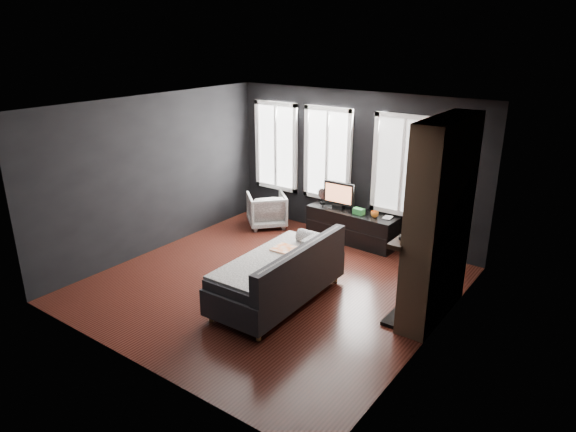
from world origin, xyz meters
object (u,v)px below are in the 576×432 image
Objects in this scene: mug at (375,213)px; mantel_vase at (434,211)px; sofa at (278,271)px; book at (384,212)px; armchair at (267,208)px; media_console at (352,226)px; monitor at (339,193)px.

mantel_vase is at bearing -38.30° from mug.
book is at bearing 80.42° from sofa.
mantel_vase reaches higher than armchair.
mantel_vase reaches higher than media_console.
sofa reaches higher than book.
armchair is at bearing -168.32° from media_console.
sofa reaches higher than mug.
mug is (2.23, 0.23, 0.29)m from armchair.
monitor is (-0.31, 0.01, 0.57)m from media_console.
monitor is (-0.53, 2.58, 0.40)m from sofa.
mantel_vase is at bearing -43.13° from book.
media_console is at bearing 147.89° from mantel_vase.
armchair is 5.40× the size of mug.
monitor is 0.92m from book.
armchair is 2.26m from mug.
book is (0.60, 0.03, 0.39)m from media_console.
book is at bearing 139.99° from armchair.
mug is (0.77, -0.07, -0.21)m from monitor.
media_console is 0.65m from monitor.
sofa reaches higher than armchair.
armchair is 0.43× the size of media_console.
armchair is at bearing 166.19° from mantel_vase.
mug is (0.24, 2.51, 0.19)m from sofa.
media_console is at bearing 141.70° from armchair.
sofa is 2.58m from media_console.
sofa is at bearing -140.71° from mantel_vase.
sofa is at bearing -79.39° from monitor.
sofa is 2.63m from book.
monitor is 0.80m from mug.
monitor is at bearing 151.42° from mantel_vase.
media_console is at bearing -3.05° from monitor.
mug is (0.46, -0.06, 0.36)m from media_console.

